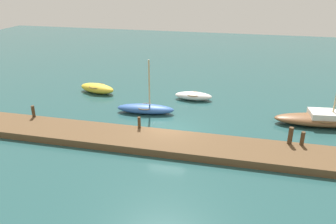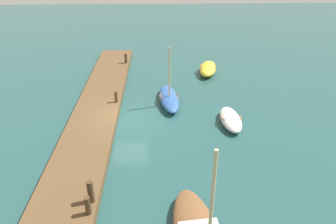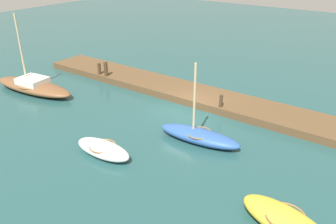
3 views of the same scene
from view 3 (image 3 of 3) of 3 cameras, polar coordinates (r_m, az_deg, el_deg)
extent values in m
plane|color=#234C4C|center=(21.31, 3.15, 0.14)|extent=(84.00, 84.00, 0.00)
cube|color=brown|center=(22.82, 5.95, 2.45)|extent=(26.89, 2.92, 0.46)
ellipsoid|color=gold|center=(13.44, 18.52, -16.52)|extent=(3.64, 2.11, 0.82)
torus|color=olive|center=(13.29, 18.66, -15.79)|extent=(1.73, 1.73, 0.07)
ellipsoid|color=brown|center=(25.70, -21.16, 3.87)|extent=(6.81, 2.59, 0.77)
torus|color=olive|center=(25.63, -21.23, 4.31)|extent=(2.14, 2.14, 0.07)
cube|color=silver|center=(25.53, -21.28, 4.78)|extent=(2.02, 1.69, 0.43)
cylinder|color=#C6B284|center=(25.39, -22.94, 9.44)|extent=(0.12, 0.12, 4.66)
ellipsoid|color=#2D569E|center=(17.91, 5.12, -3.93)|extent=(4.50, 1.70, 0.69)
torus|color=olive|center=(17.82, 5.15, -3.40)|extent=(1.47, 1.47, 0.07)
cylinder|color=#C6B284|center=(17.14, 4.36, 2.21)|extent=(0.12, 0.12, 3.61)
ellipsoid|color=white|center=(17.04, -10.57, -6.00)|extent=(3.15, 1.29, 0.67)
torus|color=olive|center=(16.95, -10.62, -5.47)|extent=(1.32, 1.32, 0.07)
cylinder|color=#47331E|center=(20.83, 8.65, 1.81)|extent=(0.20, 0.20, 0.78)
cylinder|color=#47331E|center=(26.07, -10.13, 6.95)|extent=(0.27, 0.27, 1.06)
cylinder|color=#47331E|center=(26.58, -11.18, 6.97)|extent=(0.24, 0.24, 0.84)
camera|label=1|loc=(39.00, 14.63, 25.89)|focal=35.52mm
camera|label=2|loc=(31.63, -30.65, 24.50)|focal=34.53mm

